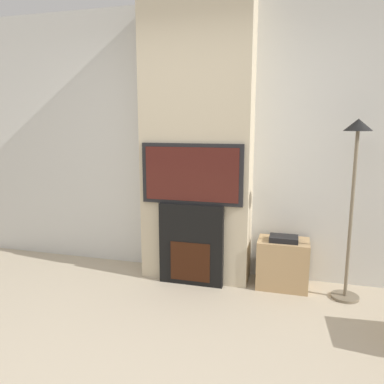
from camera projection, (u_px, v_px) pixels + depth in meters
wall_back at (202, 142)px, 3.80m from camera, size 6.00×0.06×2.70m
chimney_breast at (197, 143)px, 3.61m from camera, size 1.06×0.36×2.70m
fireplace at (192, 244)px, 3.61m from camera, size 0.62×0.15×0.79m
television at (192, 174)px, 3.48m from camera, size 0.97×0.07×0.57m
floor_lamp at (355, 172)px, 3.14m from camera, size 0.24×0.24×1.58m
media_stand at (283, 263)px, 3.54m from camera, size 0.47×0.33×0.51m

